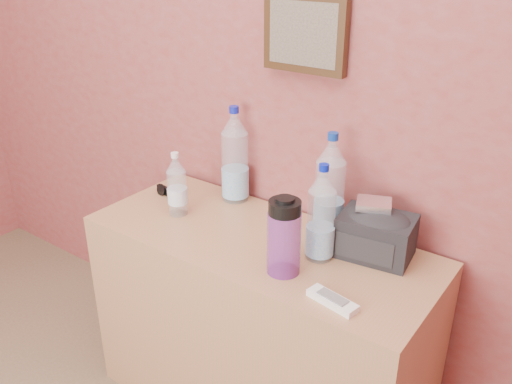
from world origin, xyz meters
TOP-DOWN VIEW (x-y plane):
  - picture_frame at (0.09, 1.98)m, footprint 0.30×0.03m
  - dresser at (0.09, 1.73)m, footprint 1.21×0.51m
  - pet_large_b at (-0.16, 1.92)m, footprint 0.10×0.10m
  - pet_large_c at (0.26, 1.89)m, footprint 0.10×0.10m
  - pet_large_d at (0.31, 1.75)m, footprint 0.09×0.09m
  - pet_small at (-0.26, 1.70)m, footprint 0.07×0.07m
  - nalgene_bottle at (0.27, 1.61)m, footprint 0.10×0.10m
  - sunglasses at (-0.39, 1.79)m, footprint 0.13×0.06m
  - ac_remote at (0.47, 1.56)m, footprint 0.16×0.07m
  - toiletry_bag at (0.45, 1.86)m, footprint 0.25×0.19m
  - foil_packet at (0.43, 1.88)m, footprint 0.13×0.12m

SIDE VIEW (x-z plane):
  - dresser at x=0.09m, z-range 0.00..0.76m
  - ac_remote at x=0.47m, z-range 0.76..0.78m
  - sunglasses at x=-0.39m, z-range 0.76..0.79m
  - toiletry_bag at x=0.45m, z-range 0.76..0.91m
  - pet_small at x=-0.26m, z-range 0.74..0.98m
  - nalgene_bottle at x=0.27m, z-range 0.76..1.00m
  - pet_large_d at x=0.31m, z-range 0.74..1.06m
  - pet_large_c at x=0.26m, z-range 0.74..1.10m
  - pet_large_b at x=-0.16m, z-range 0.74..1.11m
  - foil_packet at x=0.43m, z-range 0.91..0.93m
  - picture_frame at x=0.09m, z-range 1.27..1.52m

